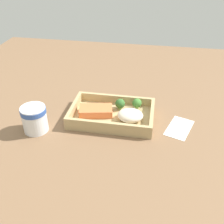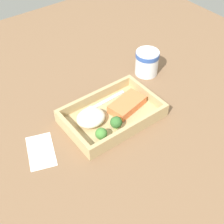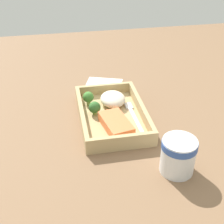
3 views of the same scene
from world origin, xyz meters
The scene contains 10 objects.
ground_plane centered at (0.00, 0.00, -1.00)cm, with size 160.00×160.00×2.00cm, color brown.
takeout_tray centered at (0.00, 0.00, 0.60)cm, with size 28.94×18.79×1.20cm, color tan.
tray_rim centered at (0.00, 0.00, 2.82)cm, with size 28.94×18.79×3.24cm.
salmon_fillet centered at (-5.84, 0.23, 2.53)cm, with size 11.60×6.39×2.65cm, color #E97441.
mashed_potatoes centered at (6.61, -1.51, 3.07)cm, with size 8.80×7.68×3.73cm, color beige.
broccoli_floret_1 centered at (8.17, 5.89, 3.58)cm, with size 3.39×3.39×4.18cm.
broccoli_floret_2 centered at (2.14, 4.78, 3.45)cm, with size 3.55×3.55×4.11cm.
fork centered at (-0.65, -6.19, 1.42)cm, with size 15.85×2.32×0.44cm.
paper_cup centered at (-23.66, -11.08, 4.96)cm, with size 8.24×8.24×8.88cm.
receipt_slip centered at (23.43, -1.62, 0.12)cm, with size 7.08×12.37×0.24cm, color white.
Camera 3 is at (-74.57, 14.02, 52.21)cm, focal length 50.00 mm.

